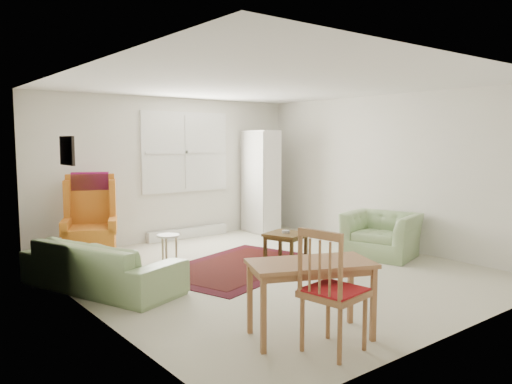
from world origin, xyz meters
TOP-DOWN VIEW (x-y plane):
  - room at (0.02, 0.21)m, footprint 5.04×5.54m
  - rug at (-0.21, 0.42)m, footprint 2.78×2.20m
  - sofa at (-2.10, 0.59)m, footprint 1.46×2.17m
  - armchair at (1.87, -0.40)m, footprint 1.16×1.24m
  - wingback_chair at (-1.69, 2.11)m, footprint 0.99×1.02m
  - coffee_table at (0.52, 0.26)m, footprint 0.66×0.66m
  - stool at (-0.91, 1.17)m, footprint 0.39×0.39m
  - cabinet at (1.69, 2.30)m, footprint 0.47×0.81m
  - desk at (-1.17, -1.98)m, footprint 1.22×0.94m
  - desk_chair at (-1.23, -2.31)m, footprint 0.52×0.52m

SIDE VIEW (x-z plane):
  - rug at x=-0.21m, z-range 0.00..0.02m
  - coffee_table at x=0.52m, z-range 0.00..0.43m
  - stool at x=-0.91m, z-range 0.00..0.43m
  - desk at x=-1.17m, z-range 0.00..0.69m
  - armchair at x=1.87m, z-range 0.00..0.80m
  - sofa at x=-2.10m, z-range 0.00..0.82m
  - desk_chair at x=-1.23m, z-range 0.00..1.05m
  - wingback_chair at x=-1.69m, z-range 0.00..1.28m
  - cabinet at x=1.69m, z-range 0.00..1.94m
  - room at x=0.02m, z-range 0.00..2.51m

